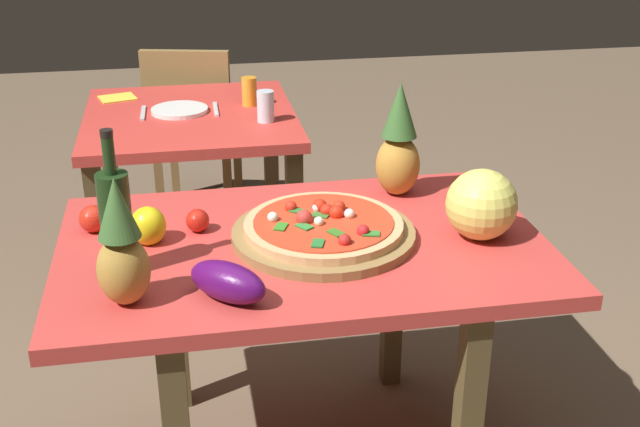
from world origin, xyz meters
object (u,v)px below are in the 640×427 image
(pizza_board, at_px, (323,234))
(pineapple_left, at_px, (399,145))
(melon, at_px, (481,204))
(eggplant, at_px, (228,282))
(tomato_beside_pepper, at_px, (198,220))
(drinking_glass_water, at_px, (266,106))
(background_table, at_px, (192,141))
(drinking_glass_juice, at_px, (249,91))
(napkin_folded, at_px, (118,98))
(display_table, at_px, (303,272))
(dining_chair, at_px, (193,122))
(tomato_at_corner, at_px, (93,219))
(fork_utensil, at_px, (143,113))
(pizza, at_px, (323,225))
(pineapple_right, at_px, (121,248))
(dinner_plate, at_px, (180,110))
(knife_utensil, at_px, (216,109))
(bell_pepper, at_px, (148,226))
(wine_bottle, at_px, (116,220))

(pizza_board, xyz_separation_m, pineapple_left, (0.27, 0.26, 0.14))
(pizza_board, relative_size, melon, 2.58)
(pineapple_left, height_order, eggplant, pineapple_left)
(tomato_beside_pepper, distance_m, drinking_glass_water, 0.97)
(background_table, relative_size, melon, 4.63)
(eggplant, height_order, drinking_glass_juice, drinking_glass_juice)
(melon, height_order, tomato_beside_pepper, melon)
(napkin_folded, bearing_deg, pizza_board, -67.77)
(display_table, relative_size, dining_chair, 1.48)
(dining_chair, bearing_deg, napkin_folded, 65.28)
(pizza_board, height_order, tomato_at_corner, tomato_at_corner)
(drinking_glass_water, height_order, fork_utensil, drinking_glass_water)
(dining_chair, height_order, fork_utensil, dining_chair)
(pizza_board, height_order, napkin_folded, pizza_board)
(pizza, height_order, pineapple_right, pineapple_right)
(dining_chair, distance_m, drinking_glass_water, 0.91)
(pizza, bearing_deg, eggplant, -134.62)
(pizza_board, bearing_deg, dinner_plate, 105.88)
(pineapple_left, bearing_deg, tomato_beside_pepper, -165.03)
(dining_chair, relative_size, dinner_plate, 3.86)
(eggplant, relative_size, drinking_glass_juice, 1.77)
(knife_utensil, bearing_deg, napkin_folded, 149.58)
(tomato_beside_pepper, xyz_separation_m, tomato_at_corner, (-0.27, 0.05, 0.01))
(bell_pepper, xyz_separation_m, tomato_at_corner, (-0.15, 0.09, -0.01))
(pizza_board, xyz_separation_m, pizza, (0.00, 0.00, 0.03))
(wine_bottle, height_order, melon, wine_bottle)
(pizza_board, bearing_deg, bell_pepper, 172.39)
(drinking_glass_juice, distance_m, fork_utensil, 0.42)
(pineapple_right, distance_m, tomato_beside_pepper, 0.40)
(drinking_glass_juice, height_order, drinking_glass_water, drinking_glass_water)
(tomato_beside_pepper, distance_m, dinner_plate, 1.11)
(pineapple_right, bearing_deg, background_table, 82.59)
(pineapple_left, distance_m, fork_utensil, 1.22)
(fork_utensil, bearing_deg, dining_chair, 73.41)
(bell_pepper, bearing_deg, drinking_glass_juice, 72.34)
(wine_bottle, bearing_deg, melon, 1.68)
(pineapple_right, bearing_deg, bell_pepper, 81.36)
(display_table, xyz_separation_m, eggplant, (-0.21, -0.27, 0.14))
(display_table, xyz_separation_m, dining_chair, (-0.23, 1.85, -0.15))
(pizza, relative_size, knife_utensil, 2.31)
(wine_bottle, distance_m, drinking_glass_water, 1.23)
(knife_utensil, height_order, napkin_folded, knife_utensil)
(pineapple_left, xyz_separation_m, tomato_beside_pepper, (-0.59, -0.16, -0.12))
(bell_pepper, xyz_separation_m, fork_utensil, (-0.04, 1.15, -0.04))
(dinner_plate, relative_size, napkin_folded, 1.57)
(melon, xyz_separation_m, drinking_glass_juice, (-0.47, 1.32, -0.04))
(eggplant, bearing_deg, bell_pepper, 118.49)
(pineapple_right, height_order, drinking_glass_water, pineapple_right)
(display_table, relative_size, bell_pepper, 12.28)
(wine_bottle, height_order, pineapple_left, wine_bottle)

